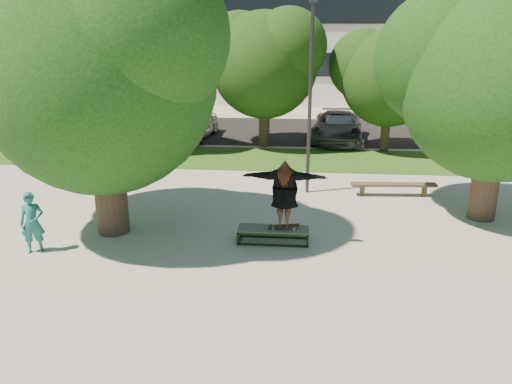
# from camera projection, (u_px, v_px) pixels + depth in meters

# --- Properties ---
(ground) EXTENTS (120.00, 120.00, 0.00)m
(ground) POSITION_uv_depth(u_px,v_px,m) (266.00, 253.00, 12.15)
(ground) COLOR #ACA89E
(ground) RESTS_ON ground
(grass_strip) EXTENTS (30.00, 4.00, 0.02)m
(grass_strip) POSITION_uv_depth(u_px,v_px,m) (307.00, 160.00, 21.07)
(grass_strip) COLOR #1F4F16
(grass_strip) RESTS_ON ground
(asphalt_strip) EXTENTS (40.00, 8.00, 0.01)m
(asphalt_strip) POSITION_uv_depth(u_px,v_px,m) (288.00, 131.00, 27.32)
(asphalt_strip) COLOR black
(asphalt_strip) RESTS_ON ground
(tree_left) EXTENTS (6.96, 5.95, 7.12)m
(tree_left) POSITION_uv_depth(u_px,v_px,m) (97.00, 63.00, 12.22)
(tree_left) COLOR #38281E
(tree_left) RESTS_ON ground
(tree_right) EXTENTS (6.24, 5.33, 6.51)m
(tree_right) POSITION_uv_depth(u_px,v_px,m) (497.00, 73.00, 13.30)
(tree_right) COLOR #38281E
(tree_right) RESTS_ON ground
(bg_tree_left) EXTENTS (5.28, 4.51, 5.77)m
(bg_tree_left) POSITION_uv_depth(u_px,v_px,m) (138.00, 66.00, 22.10)
(bg_tree_left) COLOR #38281E
(bg_tree_left) RESTS_ON ground
(bg_tree_mid) EXTENTS (5.76, 4.92, 6.24)m
(bg_tree_mid) POSITION_uv_depth(u_px,v_px,m) (263.00, 58.00, 22.47)
(bg_tree_mid) COLOR #38281E
(bg_tree_mid) RESTS_ON ground
(bg_tree_right) EXTENTS (5.04, 4.31, 5.43)m
(bg_tree_right) POSITION_uv_depth(u_px,v_px,m) (388.00, 72.00, 21.66)
(bg_tree_right) COLOR #38281E
(bg_tree_right) RESTS_ON ground
(lamppost) EXTENTS (0.25, 0.15, 6.11)m
(lamppost) POSITION_uv_depth(u_px,v_px,m) (310.00, 98.00, 15.84)
(lamppost) COLOR #2D2D30
(lamppost) RESTS_ON ground
(grind_box) EXTENTS (1.80, 0.60, 0.38)m
(grind_box) POSITION_uv_depth(u_px,v_px,m) (273.00, 235.00, 12.75)
(grind_box) COLOR #113314
(grind_box) RESTS_ON ground
(skater_rig) EXTENTS (2.12, 0.65, 1.78)m
(skater_rig) POSITION_uv_depth(u_px,v_px,m) (284.00, 194.00, 12.38)
(skater_rig) COLOR white
(skater_rig) RESTS_ON grind_box
(bystander) EXTENTS (0.65, 0.53, 1.53)m
(bystander) POSITION_uv_depth(u_px,v_px,m) (32.00, 223.00, 11.99)
(bystander) COLOR #1C6B6C
(bystander) RESTS_ON ground
(bench) EXTENTS (2.79, 0.54, 0.42)m
(bench) POSITION_uv_depth(u_px,v_px,m) (394.00, 185.00, 16.32)
(bench) COLOR brown
(bench) RESTS_ON ground
(car_silver_a) EXTENTS (2.09, 4.21, 1.38)m
(car_silver_a) POSITION_uv_depth(u_px,v_px,m) (195.00, 124.00, 25.33)
(car_silver_a) COLOR #AFB0B4
(car_silver_a) RESTS_ON asphalt_strip
(car_dark) EXTENTS (2.27, 4.91, 1.56)m
(car_dark) POSITION_uv_depth(u_px,v_px,m) (188.00, 123.00, 25.21)
(car_dark) COLOR black
(car_dark) RESTS_ON asphalt_strip
(car_grey) EXTENTS (2.88, 5.34, 1.42)m
(car_grey) POSITION_uv_depth(u_px,v_px,m) (337.00, 126.00, 24.59)
(car_grey) COLOR #515155
(car_grey) RESTS_ON asphalt_strip
(car_silver_b) EXTENTS (2.02, 4.74, 1.36)m
(car_silver_b) POSITION_uv_depth(u_px,v_px,m) (341.00, 127.00, 24.51)
(car_silver_b) COLOR #A3A3A8
(car_silver_b) RESTS_ON asphalt_strip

